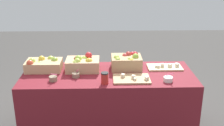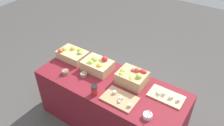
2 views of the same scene
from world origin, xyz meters
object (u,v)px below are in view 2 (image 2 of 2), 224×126
object	(u,v)px
cutting_board_back	(166,96)
coffee_cup	(94,90)
apple_crate_right	(133,77)
sample_bowl_far	(84,75)
cutting_board_front	(120,99)
sample_bowl_near	(148,116)
sample_bowl_mid	(65,72)
apple_crate_middle	(97,65)
apple_crate_left	(72,54)

from	to	relation	value
cutting_board_back	coffee_cup	xyz separation A→B (m)	(-0.70, -0.42, 0.05)
apple_crate_right	sample_bowl_far	xyz separation A→B (m)	(-0.57, -0.24, -0.06)
cutting_board_front	cutting_board_back	distance (m)	0.53
cutting_board_front	sample_bowl_near	world-z (taller)	sample_bowl_near
cutting_board_back	sample_bowl_far	xyz separation A→B (m)	(-1.01, -0.24, 0.01)
apple_crate_right	sample_bowl_near	xyz separation A→B (m)	(0.40, -0.38, -0.06)
sample_bowl_mid	coffee_cup	world-z (taller)	coffee_cup
apple_crate_right	sample_bowl_near	distance (m)	0.56
apple_crate_middle	apple_crate_right	xyz separation A→B (m)	(0.50, 0.04, 0.01)
apple_crate_middle	apple_crate_right	distance (m)	0.51
apple_crate_right	coffee_cup	xyz separation A→B (m)	(-0.26, -0.42, -0.03)
apple_crate_middle	sample_bowl_far	world-z (taller)	apple_crate_middle
cutting_board_front	coffee_cup	distance (m)	0.30
apple_crate_middle	cutting_board_front	size ratio (longest dim) A/B	0.97
sample_bowl_mid	apple_crate_left	bearing A→B (deg)	116.80
apple_crate_left	apple_crate_middle	xyz separation A→B (m)	(0.45, -0.02, 0.01)
apple_crate_right	cutting_board_front	bearing A→B (deg)	-85.41
apple_crate_left	sample_bowl_mid	xyz separation A→B (m)	(0.16, -0.31, -0.04)
cutting_board_front	sample_bowl_mid	world-z (taller)	sample_bowl_mid
apple_crate_middle	apple_crate_right	size ratio (longest dim) A/B	1.10
apple_crate_left	apple_crate_middle	world-z (taller)	apple_crate_middle
apple_crate_right	cutting_board_back	size ratio (longest dim) A/B	0.86
apple_crate_left	sample_bowl_far	distance (m)	0.45
sample_bowl_mid	coffee_cup	size ratio (longest dim) A/B	0.85
sample_bowl_far	coffee_cup	bearing A→B (deg)	-29.47
sample_bowl_far	apple_crate_middle	bearing A→B (deg)	72.71
cutting_board_front	apple_crate_right	bearing A→B (deg)	94.59
cutting_board_front	coffee_cup	xyz separation A→B (m)	(-0.28, -0.09, 0.05)
apple_crate_middle	sample_bowl_mid	world-z (taller)	apple_crate_middle
apple_crate_right	cutting_board_back	bearing A→B (deg)	0.29
cutting_board_front	sample_bowl_far	xyz separation A→B (m)	(-0.59, 0.08, 0.01)
apple_crate_left	sample_bowl_near	world-z (taller)	apple_crate_left
apple_crate_right	cutting_board_back	xyz separation A→B (m)	(0.45, 0.00, -0.07)
apple_crate_right	sample_bowl_mid	distance (m)	0.86
apple_crate_right	cutting_board_front	world-z (taller)	apple_crate_right
apple_crate_middle	coffee_cup	world-z (taller)	apple_crate_middle
cutting_board_front	cutting_board_back	bearing A→B (deg)	38.03
apple_crate_right	cutting_board_back	distance (m)	0.45
cutting_board_front	sample_bowl_mid	size ratio (longest dim) A/B	3.76
sample_bowl_far	sample_bowl_near	bearing A→B (deg)	-8.13
cutting_board_front	sample_bowl_mid	xyz separation A→B (m)	(-0.82, -0.01, 0.02)
cutting_board_back	sample_bowl_near	bearing A→B (deg)	-96.69
sample_bowl_near	coffee_cup	distance (m)	0.66
apple_crate_left	sample_bowl_far	bearing A→B (deg)	-29.86
cutting_board_back	sample_bowl_mid	world-z (taller)	sample_bowl_mid
apple_crate_middle	coffee_cup	distance (m)	0.45
apple_crate_middle	sample_bowl_near	xyz separation A→B (m)	(0.91, -0.34, -0.05)
sample_bowl_near	apple_crate_middle	bearing A→B (deg)	159.26
cutting_board_back	coffee_cup	size ratio (longest dim) A/B	3.28
apple_crate_middle	sample_bowl_near	world-z (taller)	apple_crate_middle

